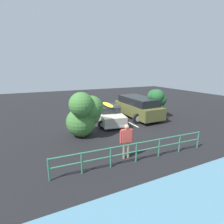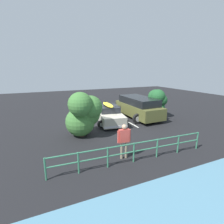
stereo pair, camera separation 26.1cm
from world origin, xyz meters
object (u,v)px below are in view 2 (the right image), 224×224
object	(u,v)px
person_bystander	(124,138)
bush_near_right	(156,102)
suv_car	(138,107)
bush_near_left	(84,113)
sedan_car	(109,114)

from	to	relation	value
person_bystander	bush_near_right	bearing A→B (deg)	-138.32
suv_car	person_bystander	size ratio (longest dim) A/B	3.02
bush_near_left	bush_near_right	xyz separation A→B (m)	(-6.70, -1.70, -0.17)
bush_near_left	bush_near_right	distance (m)	6.92
sedan_car	suv_car	world-z (taller)	suv_car
sedan_car	bush_near_left	world-z (taller)	bush_near_left
person_bystander	bush_near_left	size ratio (longest dim) A/B	0.59
sedan_car	suv_car	size ratio (longest dim) A/B	0.86
suv_car	bush_near_right	world-z (taller)	bush_near_right
person_bystander	bush_near_left	xyz separation A→B (m)	(0.92, -3.44, 0.48)
sedan_car	bush_near_right	distance (m)	4.27
person_bystander	sedan_car	bearing A→B (deg)	-106.03
sedan_car	person_bystander	world-z (taller)	person_bystander
bush_near_left	suv_car	bearing A→B (deg)	-156.98
suv_car	person_bystander	xyz separation A→B (m)	(4.38, 5.70, 0.08)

